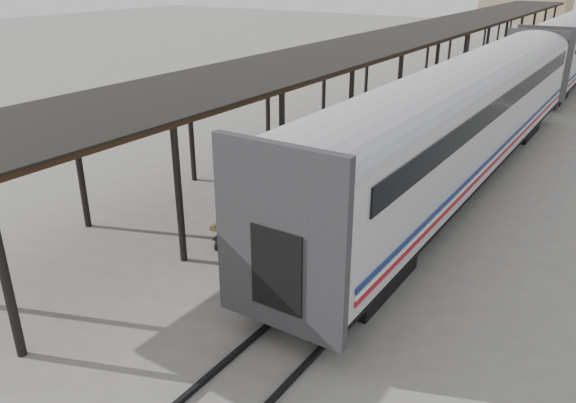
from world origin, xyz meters
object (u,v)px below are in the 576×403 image
(luggage_tug, at_px, (395,105))
(pedestrian, at_px, (377,107))
(baggage_cart, at_px, (249,221))
(porter, at_px, (241,194))

(luggage_tug, xyz_separation_m, pedestrian, (-0.44, -1.32, 0.10))
(baggage_cart, height_order, porter, porter)
(luggage_tug, relative_size, pedestrian, 1.22)
(baggage_cart, relative_size, pedestrian, 1.62)
(luggage_tug, bearing_deg, porter, -64.51)
(baggage_cart, distance_m, porter, 1.34)
(baggage_cart, xyz_separation_m, pedestrian, (-2.77, 14.98, 0.15))
(baggage_cart, height_order, pedestrian, pedestrian)
(baggage_cart, bearing_deg, porter, -78.58)
(baggage_cart, distance_m, luggage_tug, 16.46)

